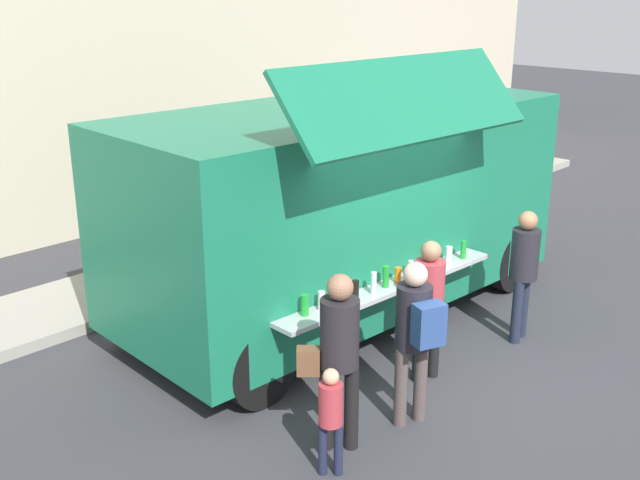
{
  "coord_description": "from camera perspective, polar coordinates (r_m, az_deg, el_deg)",
  "views": [
    {
      "loc": [
        -6.47,
        -4.56,
        4.23
      ],
      "look_at": [
        -0.33,
        1.44,
        1.3
      ],
      "focal_mm": 42.93,
      "sensor_mm": 36.0,
      "label": 1
    }
  ],
  "objects": [
    {
      "name": "ground_plane",
      "position": [
        8.98,
        8.18,
        -9.49
      ],
      "size": [
        60.0,
        60.0,
        0.0
      ],
      "primitive_type": "plane",
      "color": "#38383D"
    },
    {
      "name": "food_truck_main",
      "position": [
        9.82,
        1.7,
        2.73
      ],
      "size": [
        6.08,
        3.35,
        3.47
      ],
      "rotation": [
        0.0,
        0.0,
        -0.04
      ],
      "color": "#197652",
      "rests_on": "ground"
    },
    {
      "name": "trash_bin",
      "position": [
        14.41,
        5.43,
        3.73
      ],
      "size": [
        0.6,
        0.6,
        0.99
      ],
      "primitive_type": "cylinder",
      "color": "#2F623A",
      "rests_on": "ground"
    },
    {
      "name": "customer_front_ordering",
      "position": [
        8.36,
        8.1,
        -4.33
      ],
      "size": [
        0.33,
        0.33,
        1.62
      ],
      "rotation": [
        0.0,
        0.0,
        1.3
      ],
      "color": "black",
      "rests_on": "ground"
    },
    {
      "name": "customer_mid_with_backpack",
      "position": [
        7.46,
        7.12,
        -6.58
      ],
      "size": [
        0.44,
        0.56,
        1.71
      ],
      "rotation": [
        0.0,
        0.0,
        1.21
      ],
      "color": "#504442",
      "rests_on": "ground"
    },
    {
      "name": "customer_rear_waiting",
      "position": [
        7.04,
        1.33,
        -8.05
      ],
      "size": [
        0.51,
        0.51,
        1.77
      ],
      "rotation": [
        0.0,
        0.0,
        0.78
      ],
      "color": "black",
      "rests_on": "ground"
    },
    {
      "name": "customer_extra_browsing",
      "position": [
        9.51,
        14.96,
        -1.77
      ],
      "size": [
        0.34,
        0.34,
        1.65
      ],
      "rotation": [
        0.0,
        0.0,
        1.76
      ],
      "color": "#1E2537",
      "rests_on": "ground"
    },
    {
      "name": "child_near_queue",
      "position": [
        6.87,
        0.8,
        -12.73
      ],
      "size": [
        0.22,
        0.22,
        1.06
      ],
      "rotation": [
        0.0,
        0.0,
        0.72
      ],
      "color": "#1D223B",
      "rests_on": "ground"
    }
  ]
}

